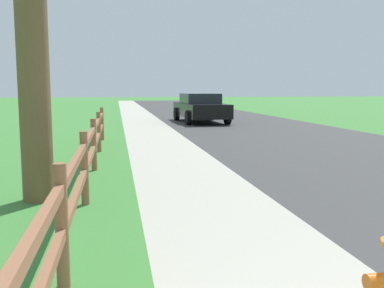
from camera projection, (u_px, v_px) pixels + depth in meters
name	position (u px, v px, depth m)	size (l,w,h in m)	color
ground_plane	(156.00, 117.00, 25.78)	(120.00, 120.00, 0.00)	#3D7E36
road_asphalt	(208.00, 114.00, 28.32)	(7.00, 66.00, 0.01)	#383838
curb_concrete	(105.00, 115.00, 27.23)	(6.00, 66.00, 0.01)	#AEAA9A
grass_verge	(80.00, 116.00, 26.98)	(5.00, 66.00, 0.00)	#3D7E36
rail_fence	(90.00, 149.00, 7.52)	(0.11, 13.50, 1.05)	#8F5A3E
parked_suv_black	(200.00, 108.00, 21.65)	(2.25, 4.87, 1.41)	black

